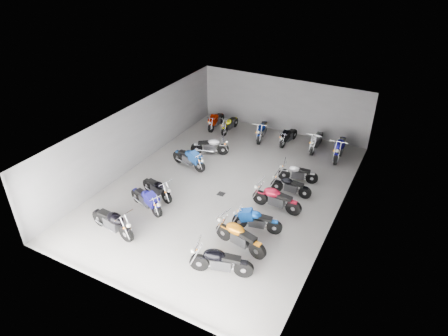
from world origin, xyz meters
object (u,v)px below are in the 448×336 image
at_px(drain_grate, 221,194).
at_px(motorcycle_back_e, 317,141).
at_px(motorcycle_right_f, 298,173).
at_px(motorcycle_back_b, 230,124).
at_px(motorcycle_left_b, 146,199).
at_px(motorcycle_back_d, 288,136).
at_px(motorcycle_left_e, 189,158).
at_px(motorcycle_back_c, 262,130).
at_px(motorcycle_right_e, 290,186).
at_px(motorcycle_right_a, 220,261).
at_px(motorcycle_right_c, 256,220).
at_px(motorcycle_left_c, 157,188).
at_px(motorcycle_left_f, 210,146).
at_px(motorcycle_right_b, 240,237).
at_px(motorcycle_right_d, 276,199).
at_px(motorcycle_back_a, 216,120).
at_px(motorcycle_back_f, 340,148).
at_px(motorcycle_left_a, 112,222).

xyz_separation_m(drain_grate, motorcycle_back_e, (2.51, 6.19, 0.51)).
distance_m(drain_grate, motorcycle_back_e, 6.70).
distance_m(motorcycle_right_f, motorcycle_back_b, 6.28).
relative_size(motorcycle_left_b, motorcycle_right_f, 1.10).
distance_m(drain_grate, motorcycle_back_d, 6.20).
distance_m(motorcycle_left_e, motorcycle_back_c, 5.04).
relative_size(motorcycle_left_e, motorcycle_right_e, 1.11).
height_order(motorcycle_right_a, motorcycle_right_c, motorcycle_right_a).
relative_size(motorcycle_left_c, motorcycle_right_e, 1.01).
relative_size(motorcycle_left_e, motorcycle_left_f, 1.10).
height_order(motorcycle_right_e, motorcycle_back_b, motorcycle_back_b).
bearing_deg(motorcycle_right_b, motorcycle_right_d, 5.96).
bearing_deg(motorcycle_right_b, motorcycle_back_d, 20.38).
bearing_deg(motorcycle_left_f, motorcycle_right_b, 13.60).
relative_size(motorcycle_right_a, motorcycle_back_a, 1.11).
bearing_deg(motorcycle_right_b, motorcycle_left_b, 97.62).
distance_m(motorcycle_back_a, motorcycle_back_b, 0.95).
relative_size(drain_grate, motorcycle_left_b, 0.16).
relative_size(motorcycle_right_c, motorcycle_right_d, 0.91).
bearing_deg(motorcycle_right_c, motorcycle_back_f, -22.67).
height_order(motorcycle_left_b, motorcycle_back_d, motorcycle_left_b).
bearing_deg(motorcycle_right_b, motorcycle_right_c, 5.74).
distance_m(motorcycle_right_c, motorcycle_back_a, 9.68).
xyz_separation_m(motorcycle_left_e, motorcycle_back_c, (1.94, 4.65, 0.02)).
bearing_deg(motorcycle_back_d, motorcycle_left_c, 74.44).
bearing_deg(motorcycle_right_d, drain_grate, 93.76).
height_order(motorcycle_right_b, motorcycle_right_f, motorcycle_right_b).
xyz_separation_m(motorcycle_left_e, motorcycle_back_b, (-0.11, 4.62, -0.04)).
distance_m(motorcycle_right_b, motorcycle_back_a, 10.60).
bearing_deg(motorcycle_right_a, motorcycle_left_c, 42.84).
xyz_separation_m(motorcycle_left_b, motorcycle_back_d, (3.19, 8.58, -0.05)).
bearing_deg(drain_grate, motorcycle_back_a, 120.76).
height_order(drain_grate, motorcycle_right_b, motorcycle_right_b).
xyz_separation_m(motorcycle_left_b, motorcycle_right_a, (4.51, -1.78, 0.04)).
xyz_separation_m(motorcycle_left_e, motorcycle_right_e, (5.28, 0.09, -0.05)).
bearing_deg(motorcycle_back_f, motorcycle_left_c, 46.43).
distance_m(motorcycle_back_b, motorcycle_back_d, 3.58).
distance_m(motorcycle_back_c, motorcycle_back_d, 1.54).
xyz_separation_m(motorcycle_right_d, motorcycle_back_d, (-1.64, 6.00, -0.08)).
xyz_separation_m(drain_grate, motorcycle_back_f, (3.84, 5.85, 0.57)).
relative_size(motorcycle_left_c, motorcycle_right_b, 0.85).
distance_m(motorcycle_back_d, motorcycle_back_e, 1.57).
xyz_separation_m(motorcycle_left_c, motorcycle_back_b, (-0.25, 7.48, -0.00)).
bearing_deg(motorcycle_right_c, motorcycle_left_c, 77.68).
relative_size(motorcycle_left_b, motorcycle_left_c, 1.07).
relative_size(drain_grate, motorcycle_left_a, 0.14).
bearing_deg(motorcycle_right_a, motorcycle_right_e, -21.56).
height_order(motorcycle_right_a, motorcycle_right_b, motorcycle_right_b).
bearing_deg(motorcycle_back_c, motorcycle_left_e, 56.55).
relative_size(drain_grate, motorcycle_right_a, 0.15).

